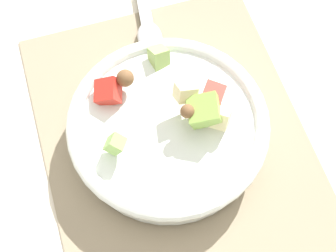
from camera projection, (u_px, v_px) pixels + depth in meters
name	position (u px, v px, depth m)	size (l,w,h in m)	color
ground_plane	(179.00, 152.00, 0.68)	(2.40, 2.40, 0.00)	silver
placemat	(179.00, 151.00, 0.67)	(0.47, 0.34, 0.01)	gray
salad_bowl	(168.00, 127.00, 0.65)	(0.25, 0.25, 0.10)	white
serving_spoon	(145.00, 14.00, 0.76)	(0.22, 0.06, 0.01)	#B7B7BC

